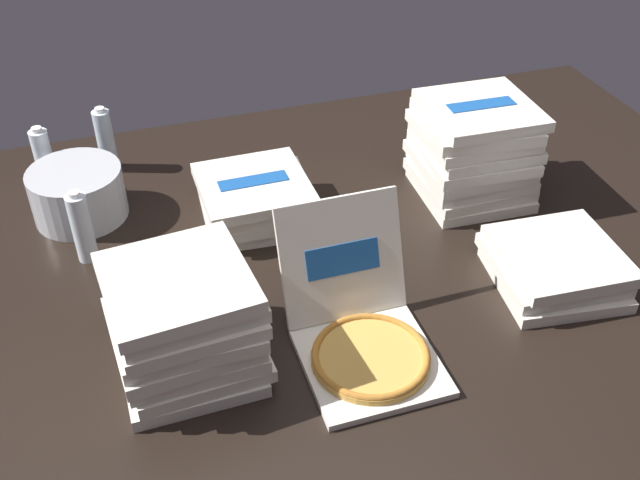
% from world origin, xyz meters
% --- Properties ---
extents(ground_plane, '(3.20, 2.40, 0.02)m').
position_xyz_m(ground_plane, '(0.00, 0.00, -0.01)').
color(ground_plane, black).
extents(open_pizza_box, '(0.35, 0.48, 0.35)m').
position_xyz_m(open_pizza_box, '(0.02, -0.23, 0.06)').
color(open_pizza_box, silver).
rests_on(open_pizza_box, ground_plane).
extents(pizza_stack_right_far, '(0.38, 0.38, 0.15)m').
position_xyz_m(pizza_stack_right_far, '(-0.10, 0.46, 0.08)').
color(pizza_stack_right_far, silver).
rests_on(pizza_stack_right_far, ground_plane).
extents(pizza_stack_left_near, '(0.39, 0.39, 0.34)m').
position_xyz_m(pizza_stack_left_near, '(0.64, 0.38, 0.17)').
color(pizza_stack_left_near, silver).
rests_on(pizza_stack_left_near, ground_plane).
extents(pizza_stack_right_mid, '(0.39, 0.41, 0.11)m').
position_xyz_m(pizza_stack_right_mid, '(0.67, -0.13, 0.06)').
color(pizza_stack_right_mid, silver).
rests_on(pizza_stack_right_mid, ground_plane).
extents(pizza_stack_left_mid, '(0.39, 0.39, 0.30)m').
position_xyz_m(pizza_stack_left_mid, '(-0.43, -0.13, 0.15)').
color(pizza_stack_left_mid, silver).
rests_on(pizza_stack_left_mid, ground_plane).
extents(ice_bucket, '(0.31, 0.31, 0.17)m').
position_xyz_m(ice_bucket, '(-0.66, 0.66, 0.09)').
color(ice_bucket, '#B7BABF').
rests_on(ice_bucket, ground_plane).
extents(water_bottle_0, '(0.06, 0.06, 0.25)m').
position_xyz_m(water_bottle_0, '(-0.66, 0.41, 0.12)').
color(water_bottle_0, white).
rests_on(water_bottle_0, ground_plane).
extents(water_bottle_1, '(0.06, 0.06, 0.25)m').
position_xyz_m(water_bottle_1, '(-0.54, 0.94, 0.12)').
color(water_bottle_1, silver).
rests_on(water_bottle_1, ground_plane).
extents(water_bottle_2, '(0.06, 0.06, 0.25)m').
position_xyz_m(water_bottle_2, '(-0.75, 0.86, 0.12)').
color(water_bottle_2, white).
rests_on(water_bottle_2, ground_plane).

